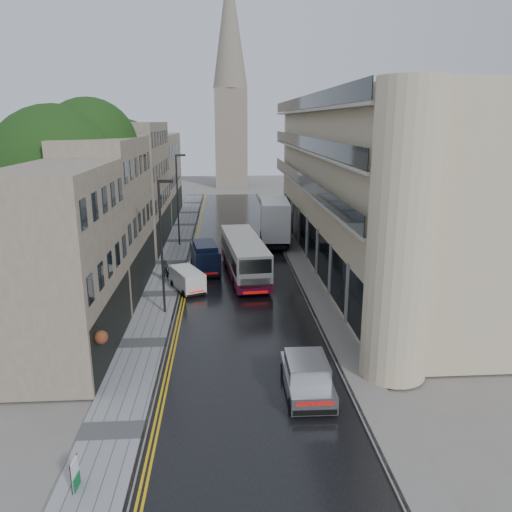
{
  "coord_description": "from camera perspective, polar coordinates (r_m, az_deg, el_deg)",
  "views": [
    {
      "loc": [
        -1.22,
        -15.43,
        12.27
      ],
      "look_at": [
        1.0,
        18.0,
        3.15
      ],
      "focal_mm": 35.0,
      "sensor_mm": 36.0,
      "label": 1
    }
  ],
  "objects": [
    {
      "name": "road",
      "position": [
        44.66,
        -2.09,
        -0.72
      ],
      "size": [
        9.0,
        85.0,
        0.02
      ],
      "primitive_type": "cube",
      "color": "black",
      "rests_on": "ground"
    },
    {
      "name": "silver_hatchback",
      "position": [
        22.32,
        4.09,
        -15.52
      ],
      "size": [
        2.05,
        4.58,
        1.71
      ],
      "primitive_type": null,
      "rotation": [
        0.0,
        0.0,
        -0.01
      ],
      "color": "#B1B0B5",
      "rests_on": "road"
    },
    {
      "name": "lamp_post_near",
      "position": [
        32.21,
        -10.73,
        0.86
      ],
      "size": [
        0.99,
        0.36,
        8.62
      ],
      "primitive_type": null,
      "rotation": [
        0.0,
        0.0,
        -0.16
      ],
      "color": "black",
      "rests_on": "left_sidewalk"
    },
    {
      "name": "tree_far",
      "position": [
        50.02,
        -16.61,
        7.66
      ],
      "size": [
        9.24,
        9.24,
        12.46
      ],
      "primitive_type": null,
      "color": "black",
      "rests_on": "ground"
    },
    {
      "name": "white_lorry",
      "position": [
        48.81,
        0.79,
        3.47
      ],
      "size": [
        3.01,
        8.89,
        4.62
      ],
      "primitive_type": null,
      "rotation": [
        0.0,
        0.0,
        -0.04
      ],
      "color": "white",
      "rests_on": "road"
    },
    {
      "name": "estate_sign",
      "position": [
        19.48,
        -20.01,
        -22.43
      ],
      "size": [
        0.13,
        0.65,
        1.07
      ],
      "primitive_type": null,
      "rotation": [
        0.0,
        0.0,
        -0.08
      ],
      "color": "silver",
      "rests_on": "left_sidewalk"
    },
    {
      "name": "white_van",
      "position": [
        35.99,
        -8.23,
        -3.43
      ],
      "size": [
        2.92,
        4.01,
        1.67
      ],
      "primitive_type": null,
      "rotation": [
        0.0,
        0.0,
        0.41
      ],
      "color": "silver",
      "rests_on": "road"
    },
    {
      "name": "cream_bus",
      "position": [
        37.38,
        -2.48,
        -1.43
      ],
      "size": [
        3.69,
        11.52,
        3.09
      ],
      "primitive_type": null,
      "rotation": [
        0.0,
        0.0,
        0.1
      ],
      "color": "white",
      "rests_on": "road"
    },
    {
      "name": "old_shop_row",
      "position": [
        46.59,
        -14.05,
        7.04
      ],
      "size": [
        4.5,
        56.0,
        12.0
      ],
      "primitive_type": null,
      "color": "gray",
      "rests_on": "ground"
    },
    {
      "name": "navy_van",
      "position": [
        40.06,
        -6.88,
        -0.76
      ],
      "size": [
        2.75,
        5.31,
        2.58
      ],
      "primitive_type": null,
      "rotation": [
        0.0,
        0.0,
        0.15
      ],
      "color": "black",
      "rests_on": "road"
    },
    {
      "name": "tree_near",
      "position": [
        37.56,
        -21.36,
        6.03
      ],
      "size": [
        10.56,
        10.56,
        13.89
      ],
      "primitive_type": null,
      "color": "black",
      "rests_on": "ground"
    },
    {
      "name": "lamp_post_far",
      "position": [
        50.27,
        -8.94,
        6.26
      ],
      "size": [
        1.02,
        0.57,
        8.95
      ],
      "primitive_type": null,
      "rotation": [
        0.0,
        0.0,
        0.36
      ],
      "color": "black",
      "rests_on": "left_sidewalk"
    },
    {
      "name": "left_sidewalk",
      "position": [
        44.87,
        -9.58,
        -0.78
      ],
      "size": [
        2.7,
        85.0,
        0.12
      ],
      "primitive_type": "cube",
      "color": "gray",
      "rests_on": "ground"
    },
    {
      "name": "ground",
      "position": [
        19.75,
        0.62,
        -23.19
      ],
      "size": [
        200.0,
        200.0,
        0.0
      ],
      "primitive_type": "plane",
      "color": "slate",
      "rests_on": "ground"
    },
    {
      "name": "church_spire",
      "position": [
        97.75,
        -2.96,
        19.75
      ],
      "size": [
        6.4,
        6.4,
        40.0
      ],
      "primitive_type": null,
      "color": "gray",
      "rests_on": "ground"
    },
    {
      "name": "right_sidewalk",
      "position": [
        45.12,
        4.78,
        -0.53
      ],
      "size": [
        1.8,
        85.0,
        0.12
      ],
      "primitive_type": "cube",
      "color": "slate",
      "rests_on": "ground"
    },
    {
      "name": "pedestrian",
      "position": [
        39.56,
        -10.32,
        -1.63
      ],
      "size": [
        0.64,
        0.44,
        1.7
      ],
      "primitive_type": "imported",
      "rotation": [
        0.0,
        0.0,
        3.2
      ],
      "color": "black",
      "rests_on": "left_sidewalk"
    },
    {
      "name": "modern_block",
      "position": [
        43.32,
        11.76,
        7.92
      ],
      "size": [
        8.0,
        40.0,
        14.0
      ],
      "primitive_type": null,
      "color": "#C3B191",
      "rests_on": "ground"
    }
  ]
}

